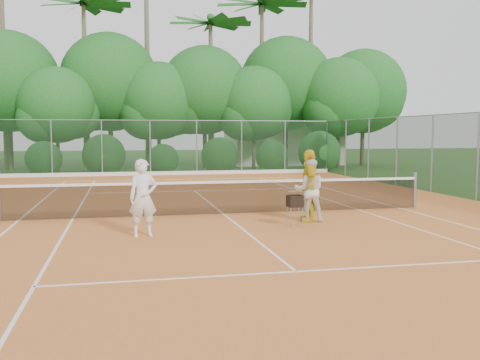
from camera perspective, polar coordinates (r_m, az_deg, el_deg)
The scene contains 14 objects.
ground at distance 15.12m, azimuth -1.70°, elevation -3.78°, with size 120.00×120.00×0.00m, color #244819.
clay_court at distance 15.12m, azimuth -1.70°, elevation -3.74°, with size 18.00×36.00×0.02m, color orange.
club_building at distance 40.45m, azimuth 4.52°, elevation 3.84°, with size 8.00×5.00×3.00m, color beige.
tennis_net at distance 15.05m, azimuth -1.71°, elevation -1.78°, with size 11.97×0.10×1.10m.
player_white at distance 12.04m, azimuth -10.30°, elevation -1.89°, with size 0.63×0.41×1.72m, color white.
player_center_grp at distance 14.01m, azimuth 7.41°, elevation -1.05°, with size 0.92×0.80×1.66m.
player_yellow at distance 14.02m, azimuth 7.39°, elevation -0.57°, with size 1.10×0.46×1.88m, color gold.
ball_hopper at distance 13.16m, azimuth 5.87°, elevation -2.32°, with size 0.34×0.34×0.78m.
stray_ball_a at distance 25.62m, azimuth -15.48°, elevation -0.23°, with size 0.07×0.07×0.07m, color #CCE735.
stray_ball_b at distance 25.34m, azimuth -11.87°, elevation -0.21°, with size 0.07×0.07×0.07m, color gold.
stray_ball_c at distance 23.99m, azimuth -1.44°, elevation -0.40°, with size 0.07×0.07×0.07m, color #CFD230.
court_markings at distance 15.12m, azimuth -1.70°, elevation -3.69°, with size 11.03×23.83×0.01m.
fence_back at distance 29.83m, azimuth -7.09°, elevation 3.45°, with size 18.07×0.07×3.00m.
tropical_treeline at distance 35.27m, azimuth -5.60°, elevation 9.54°, with size 32.10×8.49×15.03m.
Camera 1 is at (-2.78, -14.69, 2.31)m, focal length 40.00 mm.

